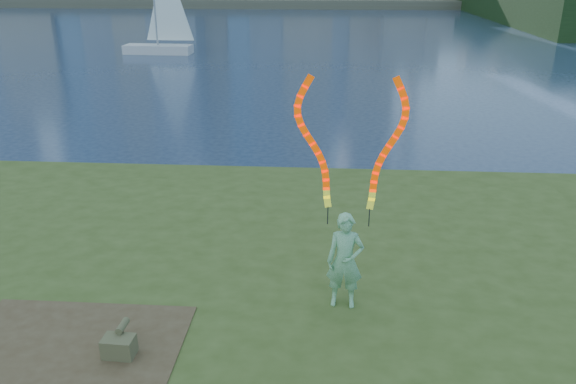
{
  "coord_description": "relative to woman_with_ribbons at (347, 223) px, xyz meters",
  "views": [
    {
      "loc": [
        1.37,
        -9.16,
        5.85
      ],
      "look_at": [
        0.67,
        1.0,
        1.73
      ],
      "focal_mm": 35.0,
      "sensor_mm": 36.0,
      "label": 1
    }
  ],
  "objects": [
    {
      "name": "dirt_patch",
      "position": [
        -3.93,
        -1.8,
        -1.41
      ],
      "size": [
        3.2,
        3.0,
        0.02
      ],
      "primitive_type": "cube",
      "color": "#47331E",
      "rests_on": "grassy_knoll"
    },
    {
      "name": "grassy_knoll",
      "position": [
        -1.73,
        -0.89,
        -1.88
      ],
      "size": [
        20.0,
        18.0,
        0.8
      ],
      "color": "#384719",
      "rests_on": "ground"
    },
    {
      "name": "sailboat",
      "position": [
        -12.13,
        32.35,
        -0.9
      ],
      "size": [
        5.08,
        1.71,
        7.68
      ],
      "rotation": [
        0.0,
        0.0,
        -0.04
      ],
      "color": "silver",
      "rests_on": "ground"
    },
    {
      "name": "ground",
      "position": [
        -1.73,
        1.4,
        -2.22
      ],
      "size": [
        320.0,
        320.0,
        0.0
      ],
      "primitive_type": "plane",
      "color": "#1A2741",
      "rests_on": "ground"
    },
    {
      "name": "woman_with_ribbons",
      "position": [
        0.0,
        0.0,
        0.0
      ],
      "size": [
        2.03,
        0.41,
        3.96
      ],
      "rotation": [
        0.0,
        0.0,
        -0.06
      ],
      "color": "#1A7422",
      "rests_on": "grassy_knoll"
    },
    {
      "name": "canvas_bag",
      "position": [
        -3.14,
        -1.54,
        -1.25
      ],
      "size": [
        0.45,
        0.51,
        0.41
      ],
      "rotation": [
        0.0,
        0.0,
        -0.05
      ],
      "color": "brown",
      "rests_on": "grassy_knoll"
    }
  ]
}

